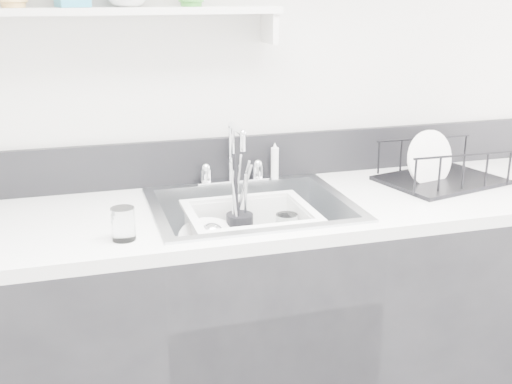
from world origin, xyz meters
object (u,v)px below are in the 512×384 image
object	(u,v)px
counter_run	(252,332)
dish_rack	(442,163)
wash_tub	(250,233)
sink	(252,231)

from	to	relation	value
counter_run	dish_rack	world-z (taller)	dish_rack
wash_tub	counter_run	bearing A→B (deg)	49.57
wash_tub	dish_rack	xyz separation A→B (m)	(0.73, 0.07, 0.16)
sink	wash_tub	bearing A→B (deg)	-130.43
sink	wash_tub	distance (m)	0.01
counter_run	sink	bearing A→B (deg)	0.00
counter_run	sink	size ratio (longest dim) A/B	5.00
sink	dish_rack	distance (m)	0.75
dish_rack	sink	bearing A→B (deg)	170.98
sink	dish_rack	xyz separation A→B (m)	(0.73, 0.06, 0.16)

